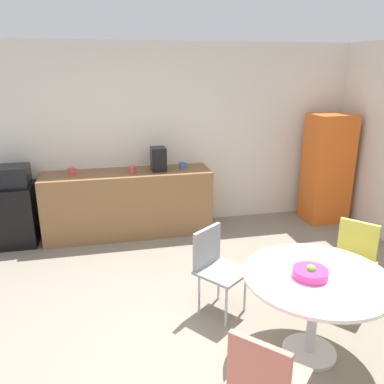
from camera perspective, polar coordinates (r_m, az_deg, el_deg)
The scene contains 15 objects.
ground_plane at distance 3.54m, azimuth 1.73°, elevation -22.46°, with size 6.00×6.00×0.00m, color gray.
wall_back at distance 5.73m, azimuth -5.63°, elevation 7.87°, with size 6.00×0.10×2.60m, color silver.
counter_block at distance 5.58m, azimuth -9.17°, elevation -1.61°, with size 2.28×0.60×0.90m, color brown.
mini_fridge at distance 5.72m, azimuth -24.23°, elevation -3.05°, with size 0.54×0.54×0.80m, color black.
microwave at distance 5.57m, azimuth -24.92°, elevation 2.07°, with size 0.48×0.38×0.26m, color black.
locker_cabinet at distance 6.26m, azimuth 18.93°, elevation 3.24°, with size 0.60×0.50×1.62m, color orange.
round_table at distance 3.34m, azimuth 17.44°, elevation -13.27°, with size 1.15×1.15×0.73m.
chair_yellow at distance 4.23m, azimuth 22.32°, elevation -8.24°, with size 0.59×0.59×0.83m.
chair_gray at distance 3.80m, azimuth 3.27°, elevation -9.85°, with size 0.59×0.59×0.83m.
chair_coral at distance 2.62m, azimuth 10.31°, elevation -24.80°, with size 0.59×0.59×0.83m.
fruit_bowl at distance 3.22m, azimuth 16.73°, elevation -11.12°, with size 0.27×0.27×0.11m.
mug_white at distance 5.47m, azimuth -17.00°, elevation 2.90°, with size 0.13×0.08×0.09m.
mug_green at distance 5.39m, azimuth -8.63°, elevation 3.26°, with size 0.13×0.08×0.09m.
mug_red at distance 5.53m, azimuth -1.40°, elevation 3.85°, with size 0.13×0.08×0.09m.
coffee_maker at distance 5.44m, azimuth -4.87°, elevation 4.77°, with size 0.20×0.24×0.32m, color black.
Camera 1 is at (-0.69, -2.61, 2.29)m, focal length 36.92 mm.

